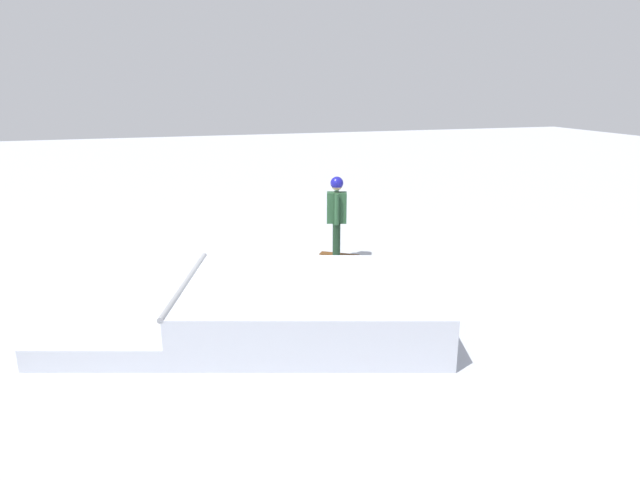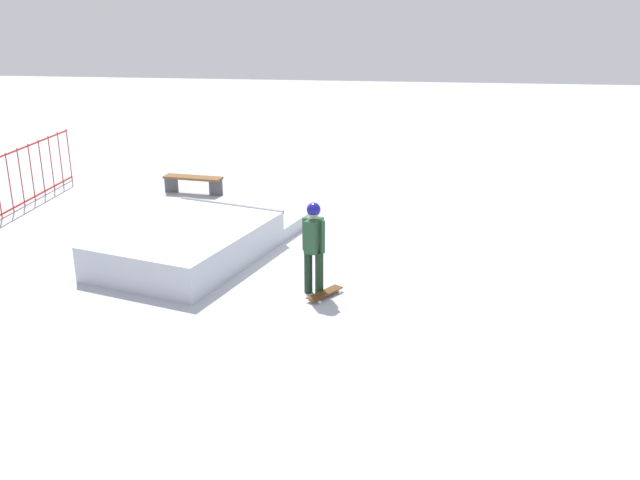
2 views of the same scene
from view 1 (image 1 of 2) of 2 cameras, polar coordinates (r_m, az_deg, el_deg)
The scene contains 4 objects.
ground_plane at distance 8.93m, azimuth -5.27°, elevation -6.67°, with size 60.00×60.00×0.00m, color #B2B7C1.
skate_ramp at distance 7.97m, azimuth -4.34°, elevation -7.08°, with size 5.92×4.06×0.74m.
skater at distance 10.62m, azimuth 1.75°, elevation 2.82°, with size 0.43×0.42×1.73m.
skateboard at distance 11.12m, azimuth 2.03°, elevation -1.57°, with size 0.77×0.61×0.09m.
Camera 1 is at (1.60, 8.09, 3.44)m, focal length 30.63 mm.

